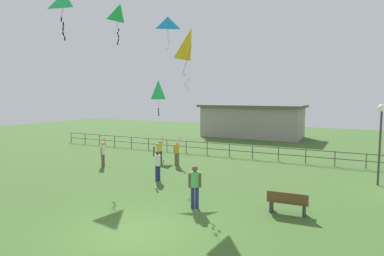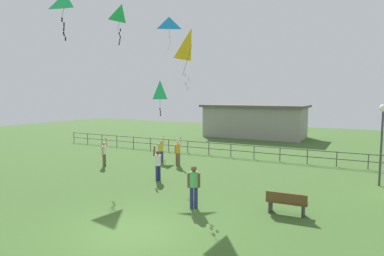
% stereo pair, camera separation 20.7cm
% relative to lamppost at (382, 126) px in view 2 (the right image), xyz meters
% --- Properties ---
extents(ground_plane, '(80.00, 80.00, 0.00)m').
position_rel_lamppost_xyz_m(ground_plane, '(-7.26, -10.15, -2.96)').
color(ground_plane, '#3D6028').
extents(lamppost, '(0.36, 0.36, 4.02)m').
position_rel_lamppost_xyz_m(lamppost, '(0.00, 0.00, 0.00)').
color(lamppost, '#38383D').
rests_on(lamppost, ground_plane).
extents(park_bench, '(1.52, 0.50, 0.85)m').
position_rel_lamppost_xyz_m(park_bench, '(-3.19, -6.15, -2.49)').
color(park_bench, brown).
rests_on(park_bench, ground_plane).
extents(person_0, '(0.28, 0.47, 1.78)m').
position_rel_lamppost_xyz_m(person_0, '(-15.18, -2.90, -2.07)').
color(person_0, brown).
rests_on(person_0, ground_plane).
extents(person_1, '(0.47, 0.28, 1.76)m').
position_rel_lamppost_xyz_m(person_1, '(-12.68, -0.21, -2.07)').
color(person_1, navy).
rests_on(person_1, ground_plane).
extents(person_2, '(0.35, 0.46, 1.86)m').
position_rel_lamppost_xyz_m(person_2, '(-10.21, -4.26, -2.03)').
color(person_2, navy).
rests_on(person_2, ground_plane).
extents(person_3, '(0.46, 0.32, 1.70)m').
position_rel_lamppost_xyz_m(person_3, '(-6.58, -7.17, -1.98)').
color(person_3, navy).
rests_on(person_3, ground_plane).
extents(person_4, '(0.50, 0.30, 1.87)m').
position_rel_lamppost_xyz_m(person_4, '(-11.16, -0.60, -2.02)').
color(person_4, brown).
rests_on(person_4, ground_plane).
extents(kite_2, '(0.98, 0.91, 2.75)m').
position_rel_lamppost_xyz_m(kite_2, '(-15.01, 3.27, 1.82)').
color(kite_2, '#1EB759').
extents(kite_3, '(0.84, 1.13, 2.92)m').
position_rel_lamppost_xyz_m(kite_3, '(-8.24, -4.24, 3.84)').
color(kite_3, yellow).
extents(kite_4, '(1.25, 1.07, 2.12)m').
position_rel_lamppost_xyz_m(kite_4, '(-12.46, 0.55, 6.06)').
color(kite_4, '#198CD1').
extents(kite_6, '(0.87, 1.14, 2.54)m').
position_rel_lamppost_xyz_m(kite_6, '(-14.96, -1.17, 6.69)').
color(kite_6, '#1EB759').
extents(kite_8, '(1.05, 0.71, 2.25)m').
position_rel_lamppost_xyz_m(kite_8, '(-13.58, -6.93, 5.80)').
color(kite_8, '#1EB759').
extents(waterfront_railing, '(36.02, 0.06, 0.95)m').
position_rel_lamppost_xyz_m(waterfront_railing, '(-7.59, 3.85, -2.33)').
color(waterfront_railing, '#4C4742').
rests_on(waterfront_railing, ground_plane).
extents(pavilion_building, '(10.73, 5.34, 3.44)m').
position_rel_lamppost_xyz_m(pavilion_building, '(-11.26, 15.85, -1.22)').
color(pavilion_building, gray).
rests_on(pavilion_building, ground_plane).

